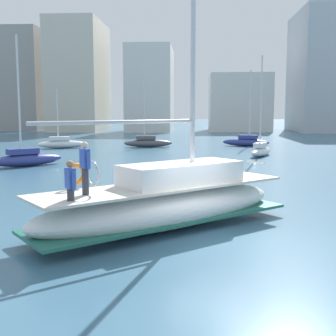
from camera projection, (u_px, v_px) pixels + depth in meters
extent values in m
plane|color=#38607A|center=(205.00, 236.00, 14.11)|extent=(400.00, 400.00, 0.00)
ellipsoid|color=white|center=(164.00, 208.00, 14.91)|extent=(8.89, 8.02, 1.40)
cube|color=#236656|center=(164.00, 217.00, 14.95)|extent=(8.76, 7.91, 0.10)
cube|color=beige|center=(164.00, 186.00, 14.82)|extent=(8.40, 7.56, 0.08)
cube|color=white|center=(181.00, 173.00, 15.20)|extent=(4.39, 4.07, 0.70)
cylinder|color=silver|center=(193.00, 9.00, 14.78)|extent=(0.16, 0.16, 11.66)
cylinder|color=#B7B7BC|center=(120.00, 122.00, 13.55)|extent=(4.49, 3.80, 0.12)
cylinder|color=silver|center=(255.00, 162.00, 17.37)|extent=(0.63, 0.73, 0.06)
torus|color=orange|center=(76.00, 174.00, 14.13)|extent=(0.63, 0.56, 0.70)
cylinder|color=#33333D|center=(85.00, 181.00, 13.06)|extent=(0.20, 0.20, 0.80)
cube|color=#3351AD|center=(85.00, 158.00, 12.97)|extent=(0.36, 0.37, 0.56)
sphere|color=beige|center=(85.00, 145.00, 12.92)|extent=(0.20, 0.20, 0.20)
cylinder|color=#3351AD|center=(82.00, 160.00, 13.15)|extent=(0.09, 0.09, 0.50)
cylinder|color=#3351AD|center=(88.00, 161.00, 12.80)|extent=(0.09, 0.09, 0.50)
cylinder|color=#33333D|center=(71.00, 195.00, 12.22)|extent=(0.20, 0.20, 0.35)
cube|color=#3351AD|center=(70.00, 178.00, 12.17)|extent=(0.36, 0.37, 0.56)
sphere|color=#9E7051|center=(70.00, 164.00, 12.12)|extent=(0.20, 0.20, 0.20)
cylinder|color=#3351AD|center=(67.00, 179.00, 12.35)|extent=(0.09, 0.09, 0.50)
cylinder|color=#3351AD|center=(74.00, 181.00, 12.00)|extent=(0.09, 0.09, 0.50)
torus|color=silver|center=(93.00, 173.00, 13.17)|extent=(0.54, 0.62, 0.76)
ellipsoid|color=navy|center=(27.00, 160.00, 31.91)|extent=(4.77, 4.69, 0.88)
cube|color=navy|center=(23.00, 151.00, 31.65)|extent=(2.13, 2.11, 0.40)
cylinder|color=silver|center=(19.00, 95.00, 31.06)|extent=(0.14, 0.14, 8.28)
ellipsoid|color=#4C4C51|center=(148.00, 143.00, 48.49)|extent=(5.37, 2.06, 0.85)
cube|color=#4C4C51|center=(146.00, 138.00, 48.38)|extent=(2.20, 1.13, 0.40)
cylinder|color=silver|center=(144.00, 105.00, 47.92)|extent=(0.13, 0.13, 7.49)
ellipsoid|color=silver|center=(261.00, 152.00, 38.92)|extent=(2.97, 4.98, 0.80)
cube|color=silver|center=(260.00, 145.00, 38.63)|extent=(1.46, 2.10, 0.40)
cylinder|color=silver|center=(261.00, 102.00, 38.05)|extent=(0.13, 0.13, 7.81)
ellipsoid|color=navy|center=(246.00, 142.00, 49.82)|extent=(5.38, 2.77, 0.85)
cube|color=navy|center=(248.00, 137.00, 49.65)|extent=(2.25, 1.40, 0.40)
cylinder|color=silver|center=(250.00, 105.00, 49.14)|extent=(0.13, 0.13, 7.53)
ellipsoid|color=silver|center=(62.00, 144.00, 47.12)|extent=(5.24, 2.82, 0.83)
cube|color=silver|center=(59.00, 139.00, 46.97)|extent=(2.19, 1.41, 0.40)
cylinder|color=silver|center=(57.00, 115.00, 46.62)|extent=(0.13, 0.13, 5.37)
cube|color=gray|center=(18.00, 81.00, 92.40)|extent=(12.06, 13.46, 20.29)
cube|color=beige|center=(79.00, 77.00, 87.06)|extent=(9.44, 16.06, 20.93)
cube|color=silver|center=(150.00, 90.00, 85.91)|extent=(8.40, 13.84, 15.96)
cube|color=silver|center=(239.00, 103.00, 87.30)|extent=(11.49, 12.83, 10.91)
cube|color=#B2B7BC|center=(323.00, 72.00, 84.36)|extent=(10.39, 17.39, 22.35)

